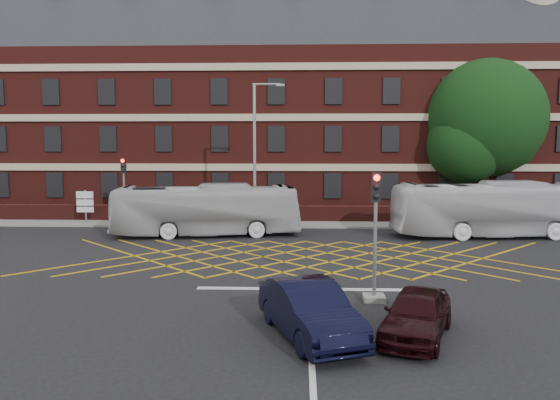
{
  "coord_description": "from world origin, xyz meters",
  "views": [
    {
      "loc": [
        -0.29,
        -22.66,
        5.25
      ],
      "look_at": [
        -1.19,
        1.5,
        2.7
      ],
      "focal_mm": 35.0,
      "sensor_mm": 36.0,
      "label": 1
    }
  ],
  "objects_px": {
    "deciduous_tree": "(484,126)",
    "bus_right": "(493,209)",
    "car_maroon": "(416,314)",
    "street_lamp": "(256,182)",
    "utility_cabinet": "(322,298)",
    "traffic_light_near": "(375,249)",
    "direction_signs": "(85,203)",
    "bus_left": "(206,210)",
    "car_navy": "(310,310)",
    "traffic_light_far": "(124,198)"
  },
  "relations": [
    {
      "from": "deciduous_tree",
      "to": "direction_signs",
      "type": "bearing_deg",
      "value": -170.44
    },
    {
      "from": "bus_left",
      "to": "traffic_light_near",
      "type": "relative_size",
      "value": 2.45
    },
    {
      "from": "street_lamp",
      "to": "traffic_light_near",
      "type": "bearing_deg",
      "value": -70.13
    },
    {
      "from": "traffic_light_near",
      "to": "deciduous_tree",
      "type": "bearing_deg",
      "value": 63.86
    },
    {
      "from": "traffic_light_near",
      "to": "utility_cabinet",
      "type": "bearing_deg",
      "value": -148.82
    },
    {
      "from": "street_lamp",
      "to": "direction_signs",
      "type": "relative_size",
      "value": 3.93
    },
    {
      "from": "direction_signs",
      "to": "street_lamp",
      "type": "bearing_deg",
      "value": -13.16
    },
    {
      "from": "bus_right",
      "to": "car_navy",
      "type": "distance_m",
      "value": 19.3
    },
    {
      "from": "car_maroon",
      "to": "deciduous_tree",
      "type": "height_order",
      "value": "deciduous_tree"
    },
    {
      "from": "deciduous_tree",
      "to": "traffic_light_near",
      "type": "height_order",
      "value": "deciduous_tree"
    },
    {
      "from": "traffic_light_far",
      "to": "traffic_light_near",
      "type": "bearing_deg",
      "value": -49.67
    },
    {
      "from": "bus_right",
      "to": "street_lamp",
      "type": "relative_size",
      "value": 1.29
    },
    {
      "from": "street_lamp",
      "to": "bus_right",
      "type": "bearing_deg",
      "value": -5.38
    },
    {
      "from": "car_maroon",
      "to": "deciduous_tree",
      "type": "bearing_deg",
      "value": 90.14
    },
    {
      "from": "deciduous_tree",
      "to": "bus_right",
      "type": "bearing_deg",
      "value": -104.02
    },
    {
      "from": "car_maroon",
      "to": "traffic_light_near",
      "type": "bearing_deg",
      "value": 123.26
    },
    {
      "from": "bus_left",
      "to": "bus_right",
      "type": "bearing_deg",
      "value": -97.49
    },
    {
      "from": "deciduous_tree",
      "to": "utility_cabinet",
      "type": "bearing_deg",
      "value": -118.66
    },
    {
      "from": "traffic_light_far",
      "to": "utility_cabinet",
      "type": "xyz_separation_m",
      "value": [
        11.75,
        -16.99,
        -1.35
      ]
    },
    {
      "from": "bus_left",
      "to": "car_navy",
      "type": "height_order",
      "value": "bus_left"
    },
    {
      "from": "bus_left",
      "to": "direction_signs",
      "type": "bearing_deg",
      "value": 56.39
    },
    {
      "from": "deciduous_tree",
      "to": "street_lamp",
      "type": "relative_size",
      "value": 1.28
    },
    {
      "from": "car_maroon",
      "to": "traffic_light_far",
      "type": "xyz_separation_m",
      "value": [
        -14.2,
        19.27,
        1.11
      ]
    },
    {
      "from": "street_lamp",
      "to": "utility_cabinet",
      "type": "bearing_deg",
      "value": -77.65
    },
    {
      "from": "bus_right",
      "to": "deciduous_tree",
      "type": "bearing_deg",
      "value": -18.35
    },
    {
      "from": "traffic_light_near",
      "to": "traffic_light_far",
      "type": "bearing_deg",
      "value": 130.33
    },
    {
      "from": "car_maroon",
      "to": "direction_signs",
      "type": "bearing_deg",
      "value": 152.13
    },
    {
      "from": "bus_right",
      "to": "deciduous_tree",
      "type": "distance_m",
      "value": 9.89
    },
    {
      "from": "bus_right",
      "to": "traffic_light_far",
      "type": "xyz_separation_m",
      "value": [
        -21.8,
        3.17,
        0.21
      ]
    },
    {
      "from": "bus_right",
      "to": "car_maroon",
      "type": "relative_size",
      "value": 2.89
    },
    {
      "from": "car_maroon",
      "to": "bus_left",
      "type": "bearing_deg",
      "value": 139.67
    },
    {
      "from": "utility_cabinet",
      "to": "traffic_light_near",
      "type": "bearing_deg",
      "value": 31.18
    },
    {
      "from": "traffic_light_near",
      "to": "traffic_light_far",
      "type": "height_order",
      "value": "same"
    },
    {
      "from": "car_maroon",
      "to": "utility_cabinet",
      "type": "bearing_deg",
      "value": 158.72
    },
    {
      "from": "street_lamp",
      "to": "deciduous_tree",
      "type": "bearing_deg",
      "value": 24.79
    },
    {
      "from": "traffic_light_far",
      "to": "direction_signs",
      "type": "xyz_separation_m",
      "value": [
        -2.81,
        0.72,
        -0.39
      ]
    },
    {
      "from": "traffic_light_near",
      "to": "traffic_light_far",
      "type": "relative_size",
      "value": 1.0
    },
    {
      "from": "car_maroon",
      "to": "direction_signs",
      "type": "height_order",
      "value": "direction_signs"
    },
    {
      "from": "car_navy",
      "to": "utility_cabinet",
      "type": "height_order",
      "value": "car_navy"
    },
    {
      "from": "utility_cabinet",
      "to": "car_navy",
      "type": "bearing_deg",
      "value": -100.44
    },
    {
      "from": "car_maroon",
      "to": "bus_right",
      "type": "bearing_deg",
      "value": 86.47
    },
    {
      "from": "bus_left",
      "to": "car_navy",
      "type": "bearing_deg",
      "value": -169.02
    },
    {
      "from": "car_maroon",
      "to": "direction_signs",
      "type": "xyz_separation_m",
      "value": [
        -17.01,
        19.99,
        0.72
      ]
    },
    {
      "from": "bus_left",
      "to": "direction_signs",
      "type": "relative_size",
      "value": 4.77
    },
    {
      "from": "car_maroon",
      "to": "deciduous_tree",
      "type": "distance_m",
      "value": 26.95
    },
    {
      "from": "car_navy",
      "to": "traffic_light_near",
      "type": "relative_size",
      "value": 1.06
    },
    {
      "from": "bus_right",
      "to": "deciduous_tree",
      "type": "height_order",
      "value": "deciduous_tree"
    },
    {
      "from": "bus_right",
      "to": "car_navy",
      "type": "xyz_separation_m",
      "value": [
        -10.48,
        -16.18,
        -0.8
      ]
    },
    {
      "from": "car_navy",
      "to": "traffic_light_far",
      "type": "relative_size",
      "value": 1.06
    },
    {
      "from": "car_maroon",
      "to": "direction_signs",
      "type": "distance_m",
      "value": 26.25
    }
  ]
}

